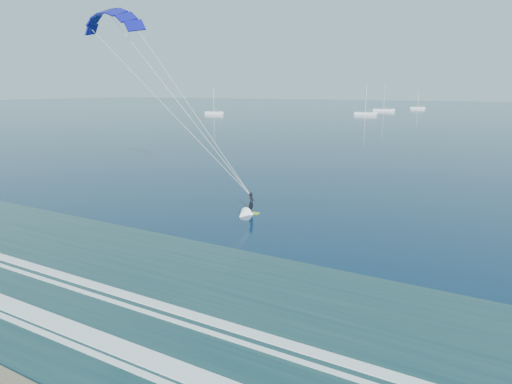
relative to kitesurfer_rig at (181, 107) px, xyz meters
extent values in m
cube|color=#1E423F|center=(10.24, -16.74, -9.77)|extent=(600.00, 22.00, 0.03)
cube|color=white|center=(10.24, -19.24, -9.75)|extent=(600.00, 1.10, 0.07)
cube|color=white|center=(10.24, -15.24, -9.75)|extent=(600.00, 0.70, 0.07)
cube|color=#81BB16|center=(5.18, 3.31, -9.74)|extent=(1.53, 0.49, 0.09)
imported|color=black|center=(5.18, 3.31, -8.75)|extent=(0.60, 0.77, 1.89)
cone|color=white|center=(5.03, 2.01, -9.70)|extent=(1.31, 1.74, 1.10)
cube|color=white|center=(-94.63, 138.62, -9.18)|extent=(8.69, 2.40, 1.20)
cylinder|color=silver|center=(-94.63, 138.62, -3.27)|extent=(0.18, 0.18, 10.62)
cylinder|color=silver|center=(-93.43, 138.62, -7.78)|extent=(2.60, 0.12, 0.12)
cube|color=white|center=(-34.08, 168.08, -9.18)|extent=(9.46, 2.40, 1.20)
cylinder|color=silver|center=(-34.08, 168.08, -2.74)|extent=(0.18, 0.18, 11.68)
cylinder|color=silver|center=(-32.88, 168.08, -7.78)|extent=(2.60, 0.12, 0.12)
cube|color=white|center=(-35.59, 204.36, -9.18)|extent=(10.38, 2.40, 1.20)
cylinder|color=silver|center=(-35.59, 204.36, -2.30)|extent=(0.18, 0.18, 12.57)
cylinder|color=silver|center=(-34.39, 204.36, -7.78)|extent=(2.60, 0.12, 0.12)
cube|color=white|center=(-25.82, 239.99, -9.18)|extent=(7.31, 2.40, 1.20)
cylinder|color=silver|center=(-25.82, 239.99, -3.90)|extent=(0.18, 0.18, 9.37)
cylinder|color=silver|center=(-24.62, 239.99, -7.78)|extent=(2.60, 0.12, 0.12)
camera|label=1|loc=(26.15, -32.03, 1.56)|focal=32.00mm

